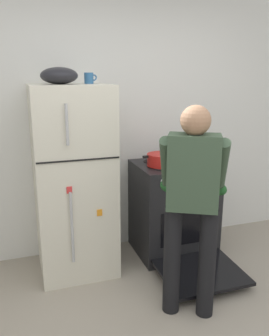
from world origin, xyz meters
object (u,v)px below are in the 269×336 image
at_px(red_pot, 161,160).
at_px(stove_range, 174,210).
at_px(mixing_bowl, 59,76).
at_px(refrigerator, 74,181).
at_px(person_cook, 192,195).
at_px(pepper_mill, 192,149).
at_px(coffee_mug, 89,78).

bearing_deg(red_pot, stove_range, 11.24).
bearing_deg(mixing_bowl, stove_range, -0.97).
xyz_separation_m(refrigerator, person_cook, (0.71, -0.93, 0.09)).
height_order(person_cook, red_pot, person_cook).
distance_m(red_pot, pepper_mill, 0.52).
bearing_deg(refrigerator, person_cook, -52.40).
distance_m(stove_range, red_pot, 0.57).
bearing_deg(person_cook, red_pot, 81.90).
height_order(pepper_mill, mixing_bowl, mixing_bowl).
distance_m(red_pot, coffee_mug, 1.01).
distance_m(coffee_mug, mixing_bowl, 0.27).
height_order(coffee_mug, pepper_mill, coffee_mug).
height_order(coffee_mug, mixing_bowl, mixing_bowl).
bearing_deg(red_pot, mixing_bowl, 176.88).
relative_size(red_pot, pepper_mill, 2.26).
bearing_deg(person_cook, coffee_mug, 118.52).
bearing_deg(red_pot, pepper_mill, 28.52).
bearing_deg(stove_range, pepper_mill, 36.03).
distance_m(refrigerator, person_cook, 1.17).
bearing_deg(coffee_mug, mixing_bowl, -169.22).
bearing_deg(mixing_bowl, person_cook, -49.43).
height_order(refrigerator, mixing_bowl, mixing_bowl).
bearing_deg(pepper_mill, person_cook, -117.43).
bearing_deg(mixing_bowl, red_pot, -3.12).
height_order(stove_range, coffee_mug, coffee_mug).
relative_size(person_cook, mixing_bowl, 5.14).
relative_size(stove_range, mixing_bowl, 3.99).
distance_m(stove_range, person_cook, 1.07).
relative_size(refrigerator, pepper_mill, 10.29).
distance_m(refrigerator, mixing_bowl, 0.93).
bearing_deg(pepper_mill, stove_range, -143.97).
bearing_deg(mixing_bowl, coffee_mug, 10.78).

